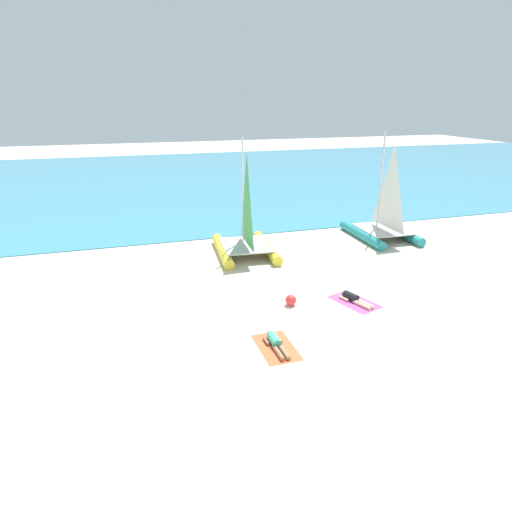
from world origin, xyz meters
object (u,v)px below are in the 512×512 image
Objects in this scene: sunbather_right at (353,298)px; beach_ball at (291,300)px; sailboat_yellow at (245,238)px; towel_right at (354,302)px; sailboat_teal at (382,223)px; sunbather_left at (276,343)px; towel_left at (276,347)px.

sunbather_right is 2.45m from beach_ball.
sailboat_yellow is at bearing 93.00° from sunbather_right.
sailboat_yellow is at bearing 110.48° from towel_right.
sailboat_teal reaches higher than towel_right.
sailboat_teal is 10.29m from beach_ball.
sailboat_teal is 3.73× the size of sunbather_right.
beach_ball is at bearing 59.76° from sunbather_left.
towel_left is at bearing -150.58° from towel_right.
towel_right is (2.45, -6.55, -0.83)m from sailboat_yellow.
sailboat_yellow reaches higher than sunbather_left.
sunbather_left is 4.53m from towel_right.
beach_ball is (-2.41, 0.39, 0.08)m from sunbather_right.
towel_right is at bearing -90.00° from sunbather_right.
sunbather_right is (3.95, 2.30, 0.13)m from towel_left.
towel_left is 1.23× the size of sunbather_right.
towel_right is 2.48m from beach_ball.
sailboat_teal reaches higher than sunbather_right.
beach_ball is (1.54, 2.63, 0.08)m from sunbather_left.
sailboat_yellow reaches higher than beach_ball.
towel_left is 1.22× the size of sunbather_left.
beach_ball is (-2.43, 0.46, 0.20)m from towel_right.
sunbather_left is (-9.48, -9.15, -0.72)m from sailboat_teal.
sailboat_teal reaches higher than sunbather_left.
towel_left is at bearing -134.41° from sailboat_teal.
sunbather_left is at bearing -167.99° from sunbather_right.
towel_right is at bearing 28.78° from sunbather_left.
sailboat_yellow is 3.61× the size of sunbather_left.
sailboat_yellow is 6.12m from beach_ball.
sunbather_left is at bearing -120.33° from beach_ball.
beach_ball reaches higher than towel_right.
towel_right is at bearing 29.42° from towel_left.
sailboat_yellow is 6.96m from sunbather_right.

